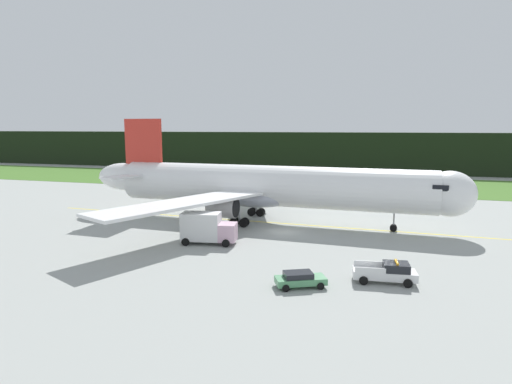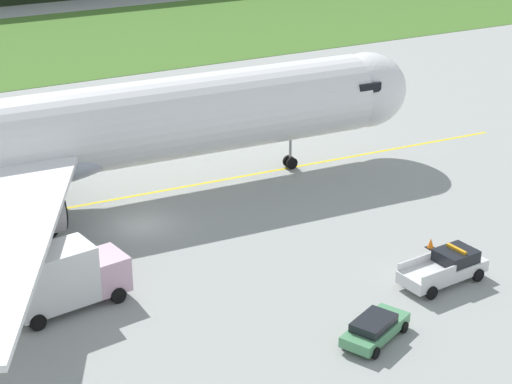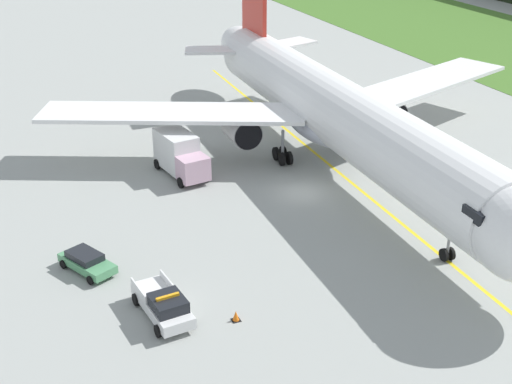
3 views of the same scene
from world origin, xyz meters
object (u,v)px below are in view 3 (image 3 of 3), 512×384
at_px(catering_truck, 180,154).
at_px(staff_car, 87,261).
at_px(ops_pickup_truck, 164,304).
at_px(airliner, 335,112).
at_px(apron_cone, 236,316).

distance_m(catering_truck, staff_car, 16.53).
relative_size(catering_truck, staff_car, 1.44).
xyz_separation_m(ops_pickup_truck, catering_truck, (-19.88, 7.15, 0.98)).
relative_size(ops_pickup_truck, catering_truck, 0.84).
relative_size(airliner, ops_pickup_truck, 9.87).
distance_m(airliner, apron_cone, 24.83).
bearing_deg(ops_pickup_truck, airliner, 129.09).
xyz_separation_m(catering_truck, apron_cone, (21.82, -3.36, -1.57)).
distance_m(staff_car, apron_cone, 11.40).
bearing_deg(catering_truck, airliner, 74.21).
bearing_deg(staff_car, ops_pickup_truck, 24.50).
height_order(airliner, apron_cone, airliner).
relative_size(airliner, staff_car, 11.95).
height_order(catering_truck, apron_cone, catering_truck).
bearing_deg(airliner, apron_cone, -41.72).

